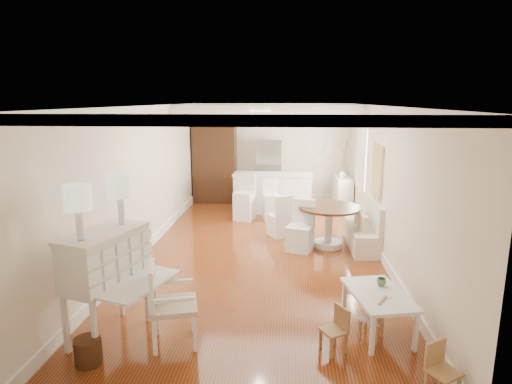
# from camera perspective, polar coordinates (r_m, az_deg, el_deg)

# --- Properties ---
(room) EXTENTS (9.00, 9.04, 2.82)m
(room) POSITION_cam_1_polar(r_m,az_deg,el_deg) (8.24, 1.16, 5.75)
(room) COLOR brown
(room) RESTS_ON ground
(secretary_bureau) EXTENTS (1.36, 1.38, 1.38)m
(secretary_bureau) POSITION_cam_1_polar(r_m,az_deg,el_deg) (5.66, -19.22, -11.59)
(secretary_bureau) COLOR white
(secretary_bureau) RESTS_ON ground
(gustavian_armchair) EXTENTS (0.72, 0.72, 1.02)m
(gustavian_armchair) POSITION_cam_1_polar(r_m,az_deg,el_deg) (5.39, -10.89, -14.44)
(gustavian_armchair) COLOR white
(gustavian_armchair) RESTS_ON ground
(wicker_basket) EXTENTS (0.34, 0.34, 0.30)m
(wicker_basket) POSITION_cam_1_polar(r_m,az_deg,el_deg) (5.45, -21.48, -19.13)
(wicker_basket) COLOR #482B16
(wicker_basket) RESTS_ON ground
(kids_table) EXTENTS (0.85, 1.18, 0.53)m
(kids_table) POSITION_cam_1_polar(r_m,az_deg,el_deg) (5.84, 15.87, -15.18)
(kids_table) COLOR white
(kids_table) RESTS_ON ground
(kids_chair_a) EXTENTS (0.37, 0.37, 0.55)m
(kids_chair_a) POSITION_cam_1_polar(r_m,az_deg,el_deg) (5.33, 10.31, -17.64)
(kids_chair_a) COLOR olive
(kids_chair_a) RESTS_ON ground
(kids_chair_b) EXTENTS (0.37, 0.37, 0.56)m
(kids_chair_b) POSITION_cam_1_polar(r_m,az_deg,el_deg) (5.68, 15.21, -15.85)
(kids_chair_b) COLOR #B27D51
(kids_chair_b) RESTS_ON ground
(kids_chair_c) EXTENTS (0.38, 0.38, 0.56)m
(kids_chair_c) POSITION_cam_1_polar(r_m,az_deg,el_deg) (4.95, 23.74, -21.03)
(kids_chair_c) COLOR tan
(kids_chair_c) RESTS_ON ground
(banquette) EXTENTS (0.52, 1.60, 0.98)m
(banquette) POSITION_cam_1_polar(r_m,az_deg,el_deg) (8.82, 13.97, -4.07)
(banquette) COLOR silver
(banquette) RESTS_ON ground
(dining_table) EXTENTS (1.26, 1.26, 0.84)m
(dining_table) POSITION_cam_1_polar(r_m,az_deg,el_deg) (8.71, 9.63, -4.57)
(dining_table) COLOR #442915
(dining_table) RESTS_ON ground
(slip_chair_near) EXTENTS (0.60, 0.61, 0.99)m
(slip_chair_near) POSITION_cam_1_polar(r_m,az_deg,el_deg) (8.41, 5.91, -4.52)
(slip_chair_near) COLOR white
(slip_chair_near) RESTS_ON ground
(slip_chair_far) EXTENTS (0.60, 0.61, 0.93)m
(slip_chair_far) POSITION_cam_1_polar(r_m,az_deg,el_deg) (9.27, 3.30, -3.10)
(slip_chair_far) COLOR white
(slip_chair_far) RESTS_ON ground
(breakfast_counter) EXTENTS (2.05, 0.65, 1.03)m
(breakfast_counter) POSITION_cam_1_polar(r_m,az_deg,el_deg) (11.22, 2.22, -0.11)
(breakfast_counter) COLOR white
(breakfast_counter) RESTS_ON ground
(bar_stool_left) EXTENTS (0.54, 0.54, 1.11)m
(bar_stool_left) POSITION_cam_1_polar(r_m,az_deg,el_deg) (10.47, -1.56, -0.78)
(bar_stool_left) COLOR white
(bar_stool_left) RESTS_ON ground
(bar_stool_right) EXTENTS (0.49, 0.49, 1.01)m
(bar_stool_right) POSITION_cam_1_polar(r_m,az_deg,el_deg) (10.50, 2.10, -1.02)
(bar_stool_right) COLOR white
(bar_stool_right) RESTS_ON ground
(pantry_cabinet) EXTENTS (1.20, 0.60, 2.30)m
(pantry_cabinet) POSITION_cam_1_polar(r_m,az_deg,el_deg) (12.34, -5.50, 3.97)
(pantry_cabinet) COLOR #381E11
(pantry_cabinet) RESTS_ON ground
(fridge) EXTENTS (0.75, 0.65, 1.80)m
(fridge) POSITION_cam_1_polar(r_m,az_deg,el_deg) (12.17, 3.36, 2.70)
(fridge) COLOR silver
(fridge) RESTS_ON ground
(sideboard) EXTENTS (0.46, 0.93, 0.87)m
(sideboard) POSITION_cam_1_polar(r_m,az_deg,el_deg) (11.80, 11.46, -0.14)
(sideboard) COLOR silver
(sideboard) RESTS_ON ground
(pencil_cup) EXTENTS (0.16, 0.16, 0.10)m
(pencil_cup) POSITION_cam_1_polar(r_m,az_deg,el_deg) (5.93, 16.38, -11.43)
(pencil_cup) COLOR #4F8858
(pencil_cup) RESTS_ON kids_table
(branch_vase) EXTENTS (0.26, 0.26, 0.21)m
(branch_vase) POSITION_cam_1_polar(r_m,az_deg,el_deg) (11.66, 11.42, 2.40)
(branch_vase) COLOR silver
(branch_vase) RESTS_ON sideboard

